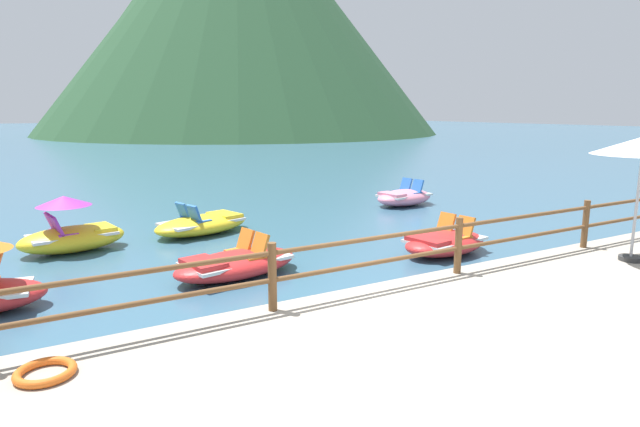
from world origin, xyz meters
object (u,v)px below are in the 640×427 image
object	(u,v)px
pedal_boat_3	(72,233)
pedal_boat_6	(202,224)
pedal_boat_2	(445,242)
pedal_boat_4	(236,263)
life_ring	(45,372)
pedal_boat_0	(404,197)

from	to	relation	value
pedal_boat_3	pedal_boat_6	xyz separation A→B (m)	(3.04, 0.25, -0.17)
pedal_boat_3	pedal_boat_6	size ratio (longest dim) A/B	0.85
pedal_boat_2	pedal_boat_4	distance (m)	4.60
pedal_boat_6	pedal_boat_4	bearing A→B (deg)	-98.38
pedal_boat_2	pedal_boat_6	distance (m)	6.02
pedal_boat_4	pedal_boat_6	size ratio (longest dim) A/B	0.96
life_ring	pedal_boat_0	bearing A→B (deg)	35.49
pedal_boat_4	pedal_boat_3	bearing A→B (deg)	125.18
pedal_boat_2	life_ring	bearing A→B (deg)	-161.69
life_ring	pedal_boat_6	distance (m)	8.15
pedal_boat_2	pedal_boat_4	bearing A→B (deg)	170.55
pedal_boat_2	pedal_boat_6	size ratio (longest dim) A/B	0.83
life_ring	pedal_boat_6	world-z (taller)	pedal_boat_6
life_ring	pedal_boat_2	world-z (taller)	pedal_boat_2
life_ring	pedal_boat_4	distance (m)	4.77
pedal_boat_0	pedal_boat_4	distance (m)	8.78
life_ring	pedal_boat_6	bearing A→B (deg)	61.19
pedal_boat_4	pedal_boat_2	bearing A→B (deg)	-9.45
pedal_boat_0	life_ring	bearing A→B (deg)	-144.51
pedal_boat_2	pedal_boat_6	xyz separation A→B (m)	(-3.98, 4.52, -0.00)
life_ring	pedal_boat_2	distance (m)	8.33
pedal_boat_2	pedal_boat_3	xyz separation A→B (m)	(-7.02, 4.28, 0.16)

